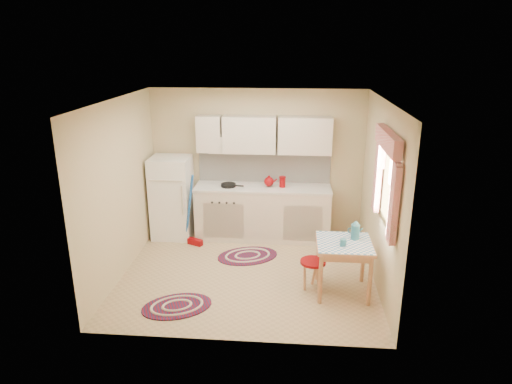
# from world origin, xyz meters

# --- Properties ---
(room_shell) EXTENTS (3.64, 3.60, 2.52)m
(room_shell) POSITION_xyz_m (0.16, 0.24, 1.60)
(room_shell) COLOR tan
(room_shell) RESTS_ON ground
(fridge) EXTENTS (0.65, 0.60, 1.40)m
(fridge) POSITION_xyz_m (-1.42, 1.25, 0.70)
(fridge) COLOR white
(fridge) RESTS_ON ground
(broom) EXTENTS (0.30, 0.23, 1.20)m
(broom) POSITION_xyz_m (-0.98, 0.90, 0.60)
(broom) COLOR blue
(broom) RESTS_ON ground
(base_cabinets) EXTENTS (2.25, 0.60, 0.88)m
(base_cabinets) POSITION_xyz_m (0.12, 1.30, 0.44)
(base_cabinets) COLOR beige
(base_cabinets) RESTS_ON ground
(countertop) EXTENTS (2.27, 0.62, 0.04)m
(countertop) POSITION_xyz_m (0.12, 1.30, 0.90)
(countertop) COLOR silver
(countertop) RESTS_ON base_cabinets
(frying_pan) EXTENTS (0.29, 0.29, 0.05)m
(frying_pan) POSITION_xyz_m (-0.45, 1.25, 0.94)
(frying_pan) COLOR black
(frying_pan) RESTS_ON countertop
(red_kettle) EXTENTS (0.23, 0.22, 0.18)m
(red_kettle) POSITION_xyz_m (0.22, 1.30, 1.01)
(red_kettle) COLOR #840409
(red_kettle) RESTS_ON countertop
(red_canister) EXTENTS (0.12, 0.12, 0.16)m
(red_canister) POSITION_xyz_m (0.45, 1.30, 1.00)
(red_canister) COLOR #840409
(red_canister) RESTS_ON countertop
(table) EXTENTS (0.72, 0.72, 0.72)m
(table) POSITION_xyz_m (1.31, -0.42, 0.36)
(table) COLOR tan
(table) RESTS_ON ground
(stool) EXTENTS (0.43, 0.43, 0.42)m
(stool) POSITION_xyz_m (0.92, -0.37, 0.21)
(stool) COLOR #840409
(stool) RESTS_ON ground
(coffee_pot) EXTENTS (0.18, 0.16, 0.28)m
(coffee_pot) POSITION_xyz_m (1.46, -0.30, 0.86)
(coffee_pot) COLOR #2A6B82
(coffee_pot) RESTS_ON table
(mug) EXTENTS (0.09, 0.09, 0.10)m
(mug) POSITION_xyz_m (1.28, -0.52, 0.77)
(mug) COLOR #2A6B82
(mug) RESTS_ON table
(rug_center) EXTENTS (1.12, 0.94, 0.02)m
(rug_center) POSITION_xyz_m (-0.06, 0.54, 0.01)
(rug_center) COLOR maroon
(rug_center) RESTS_ON ground
(rug_left) EXTENTS (1.05, 0.89, 0.02)m
(rug_left) POSITION_xyz_m (-0.82, -0.97, 0.01)
(rug_left) COLOR maroon
(rug_left) RESTS_ON ground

